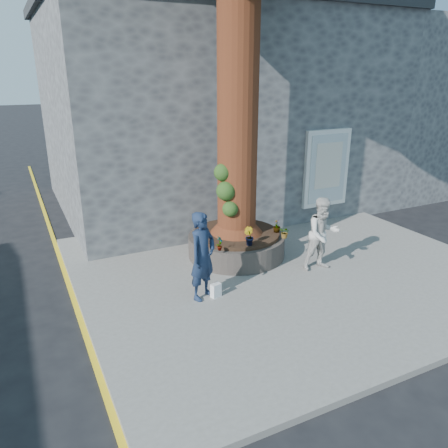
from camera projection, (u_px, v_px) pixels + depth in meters
name	position (u px, v px, depth m)	size (l,w,h in m)	color
ground	(247.00, 304.00, 8.59)	(120.00, 120.00, 0.00)	black
pavement	(283.00, 268.00, 10.05)	(9.00, 8.00, 0.12)	slate
yellow_line	(79.00, 316.00, 8.17)	(0.10, 30.00, 0.01)	yellow
stone_shop	(210.00, 108.00, 14.68)	(10.30, 8.30, 6.30)	#45474A
neighbour_shop	(386.00, 105.00, 18.06)	(6.00, 8.00, 6.00)	#45474A
planter	(236.00, 244.00, 10.48)	(2.30, 2.30, 0.60)	black
man	(203.00, 256.00, 8.34)	(0.64, 0.42, 1.75)	#16233D
woman	(323.00, 234.00, 9.59)	(0.81, 0.63, 1.66)	beige
shopping_bag	(216.00, 290.00, 8.58)	(0.20, 0.12, 0.28)	white
plant_a	(220.00, 243.00, 9.25)	(0.17, 0.12, 0.33)	gray
plant_b	(249.00, 236.00, 9.53)	(0.22, 0.22, 0.41)	gray
plant_c	(277.00, 226.00, 10.31)	(0.18, 0.18, 0.32)	gray
plant_d	(285.00, 232.00, 9.95)	(0.25, 0.22, 0.27)	gray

